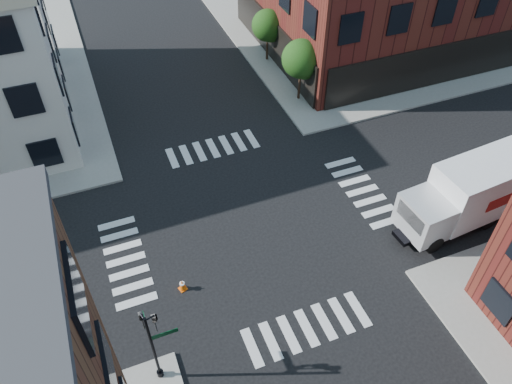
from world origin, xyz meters
The scene contains 7 objects.
ground centered at (0.00, 0.00, 0.00)m, with size 120.00×120.00×0.00m, color black.
sidewalk_ne centered at (21.00, 21.00, 0.07)m, with size 30.00×30.00×0.15m, color gray.
tree_near centered at (7.56, 9.98, 3.16)m, with size 2.69×2.69×4.49m.
tree_far centered at (7.56, 15.98, 2.87)m, with size 2.43×2.43×4.07m.
signal_pole centered at (-6.72, -6.68, 2.86)m, with size 1.29×1.24×4.60m.
box_truck centered at (11.21, -3.94, 1.97)m, with size 8.52×3.16×3.79m.
traffic_cone centered at (-4.73, -2.82, 0.33)m, with size 0.46×0.46×0.68m.
Camera 1 is at (-6.59, -17.32, 20.55)m, focal length 35.00 mm.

